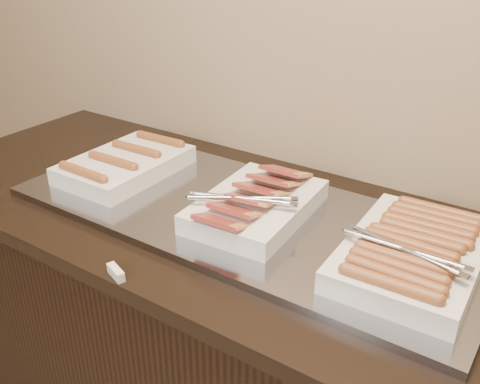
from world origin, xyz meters
name	(u,v)px	position (x,y,z in m)	size (l,w,h in m)	color
counter	(247,354)	(0.00, 2.13, 0.45)	(2.06, 0.76, 0.90)	black
warming_tray	(243,214)	(-0.01, 2.13, 0.91)	(1.20, 0.50, 0.02)	gray
dish_left	(125,164)	(-0.42, 2.13, 0.95)	(0.24, 0.36, 0.07)	silver
dish_center	(255,204)	(0.02, 2.13, 0.95)	(0.27, 0.38, 0.09)	silver
dish_right	(413,252)	(0.41, 2.13, 0.95)	(0.28, 0.40, 0.08)	silver
label_holder	(116,273)	(-0.10, 1.77, 0.91)	(0.05, 0.02, 0.02)	silver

